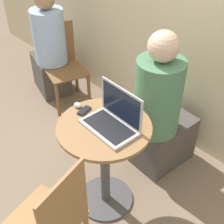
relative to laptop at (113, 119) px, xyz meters
The scene contains 10 objects.
ground_plane 0.84m from the laptop, 138.51° to the right, with size 12.00×12.00×0.00m, color #7F6B56.
back_wall 1.13m from the laptop, 92.52° to the left, with size 7.00×0.05×2.60m.
round_table 0.32m from the laptop, 138.51° to the right, with size 0.64×0.64×0.77m.
laptop is the anchor object (origin of this frame).
cell_phone 0.26m from the laptop, behind, with size 0.07×0.12×0.02m.
computer_mouse 0.33m from the laptop, behind, with size 0.07×0.05×0.03m.
chair_empty 0.73m from the laptop, 78.08° to the right, with size 0.49×0.49×0.91m.
person_seated 0.64m from the laptop, 93.81° to the left, with size 0.37×0.57×1.27m.
chair_background 1.54m from the laptop, 157.96° to the left, with size 0.49×0.49×0.88m.
person_background 1.74m from the laptop, 161.04° to the left, with size 0.56×0.44×1.22m.
Camera 1 is at (1.18, -1.03, 2.10)m, focal length 50.00 mm.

